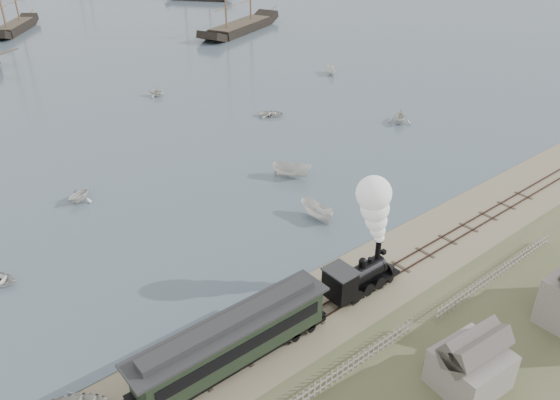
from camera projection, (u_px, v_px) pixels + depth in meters
ground at (307, 296)px, 39.33m from camera, size 600.00×600.00×0.00m
rail_track at (326, 310)px, 37.96m from camera, size 120.00×1.80×0.16m
picket_fence_east at (497, 278)px, 41.13m from camera, size 15.00×0.10×1.20m
shed_mid at (466, 384)px, 32.34m from camera, size 4.00×3.50×3.60m
locomotive at (373, 242)px, 38.38m from camera, size 6.86×2.56×8.55m
passenger_coach at (233, 339)px, 32.68m from camera, size 13.43×2.59×3.26m
rowboat_1 at (79, 194)px, 50.87m from camera, size 3.40×3.59×1.49m
rowboat_2 at (316, 211)px, 48.21m from camera, size 3.77×1.57×1.43m
rowboat_3 at (271, 114)px, 70.26m from camera, size 3.94×4.08×0.69m
rowboat_4 at (400, 116)px, 67.97m from camera, size 4.20×4.27×1.71m
rowboat_5 at (331, 70)px, 86.19m from camera, size 3.25×2.74×1.21m
rowboat_7 at (156, 91)px, 76.84m from camera, size 3.34×3.16×1.39m
rowboat_8 at (292, 170)px, 55.13m from camera, size 4.26×3.70×1.60m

